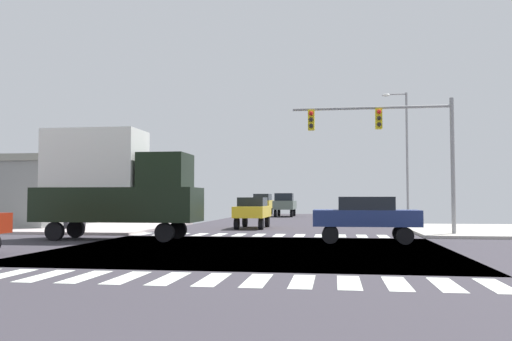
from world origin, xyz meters
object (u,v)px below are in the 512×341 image
at_px(sedan_queued_2, 366,215).
at_px(box_truck_middle_2, 114,181).
at_px(sedan_leading_3, 253,210).
at_px(bank_building, 0,193).
at_px(suv_trailing_1, 263,202).
at_px(pickup_nearside_1, 285,204).
at_px(traffic_signal_mast, 388,134).
at_px(street_lamp, 404,147).

relative_size(sedan_queued_2, box_truck_middle_2, 0.60).
bearing_deg(sedan_leading_3, box_truck_middle_2, 64.43).
relative_size(bank_building, suv_trailing_1, 2.89).
xyz_separation_m(sedan_queued_2, suv_trailing_1, (-9.24, 37.07, 0.28)).
relative_size(bank_building, pickup_nearside_1, 2.61).
height_order(traffic_signal_mast, suv_trailing_1, traffic_signal_mast).
height_order(traffic_signal_mast, street_lamp, street_lamp).
distance_m(sedan_leading_3, box_truck_middle_2, 11.06).
bearing_deg(sedan_queued_2, sedan_leading_3, -147.75).
height_order(pickup_nearside_1, sedan_queued_2, pickup_nearside_1).
bearing_deg(box_truck_middle_2, sedan_queued_2, 90.00).
bearing_deg(pickup_nearside_1, suv_trailing_1, -61.92).
relative_size(pickup_nearside_1, suv_trailing_1, 1.11).
xyz_separation_m(traffic_signal_mast, box_truck_middle_2, (-12.33, -4.20, -2.41)).
height_order(bank_building, sedan_queued_2, bank_building).
xyz_separation_m(pickup_nearside_1, box_truck_middle_2, (-4.73, -31.45, 1.27)).
height_order(street_lamp, sedan_queued_2, street_lamp).
relative_size(traffic_signal_mast, sedan_leading_3, 1.81).
distance_m(sedan_leading_3, suv_trailing_1, 27.35).
bearing_deg(suv_trailing_1, box_truck_middle_2, 87.32).
bearing_deg(pickup_nearside_1, box_truck_middle_2, 81.44).
bearing_deg(box_truck_middle_2, suv_trailing_1, 177.32).
bearing_deg(traffic_signal_mast, sedan_queued_2, -108.00).
bearing_deg(bank_building, suv_trailing_1, 62.29).
xyz_separation_m(sedan_leading_3, box_truck_middle_2, (-4.73, -9.89, 1.45)).
distance_m(street_lamp, sedan_queued_2, 17.24).
height_order(bank_building, pickup_nearside_1, bank_building).
bearing_deg(suv_trailing_1, traffic_signal_mast, 107.88).
height_order(sedan_leading_3, suv_trailing_1, suv_trailing_1).
bearing_deg(suv_trailing_1, sedan_leading_3, 96.30).
relative_size(sedan_leading_3, box_truck_middle_2, 0.60).
bearing_deg(sedan_queued_2, bank_building, -113.69).
bearing_deg(sedan_leading_3, traffic_signal_mast, 143.18).
bearing_deg(sedan_queued_2, pickup_nearside_1, -168.78).
bearing_deg(bank_building, sedan_leading_3, -1.17).
bearing_deg(box_truck_middle_2, traffic_signal_mast, 108.80).
distance_m(traffic_signal_mast, suv_trailing_1, 34.73).
distance_m(bank_building, sedan_leading_3, 17.13).
xyz_separation_m(street_lamp, sedan_queued_2, (-3.61, -16.28, -4.37)).
relative_size(street_lamp, pickup_nearside_1, 1.83).
distance_m(sedan_queued_2, box_truck_middle_2, 11.07).
xyz_separation_m(traffic_signal_mast, sedan_queued_2, (-1.36, -4.20, -3.86)).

